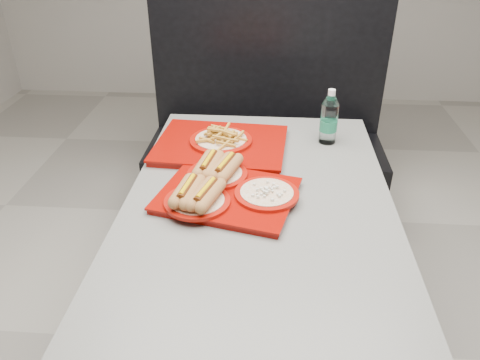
# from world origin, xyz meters

# --- Properties ---
(ground) EXTENTS (6.00, 6.00, 0.00)m
(ground) POSITION_xyz_m (0.00, 0.00, 0.00)
(ground) COLOR #9D988D
(ground) RESTS_ON ground
(diner_table) EXTENTS (0.92, 1.42, 0.75)m
(diner_table) POSITION_xyz_m (0.00, 0.00, 0.58)
(diner_table) COLOR black
(diner_table) RESTS_ON ground
(booth_bench) EXTENTS (1.30, 0.57, 1.35)m
(booth_bench) POSITION_xyz_m (0.00, 1.09, 0.40)
(booth_bench) COLOR black
(booth_bench) RESTS_ON ground
(tray_near) EXTENTS (0.51, 0.44, 0.10)m
(tray_near) POSITION_xyz_m (-0.12, -0.01, 0.79)
(tray_near) COLOR #810903
(tray_near) RESTS_ON diner_table
(tray_far) EXTENTS (0.54, 0.44, 0.10)m
(tray_far) POSITION_xyz_m (-0.17, 0.35, 0.78)
(tray_far) COLOR #810903
(tray_far) RESTS_ON diner_table
(water_bottle) EXTENTS (0.07, 0.07, 0.23)m
(water_bottle) POSITION_xyz_m (0.27, 0.45, 0.85)
(water_bottle) COLOR silver
(water_bottle) RESTS_ON diner_table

